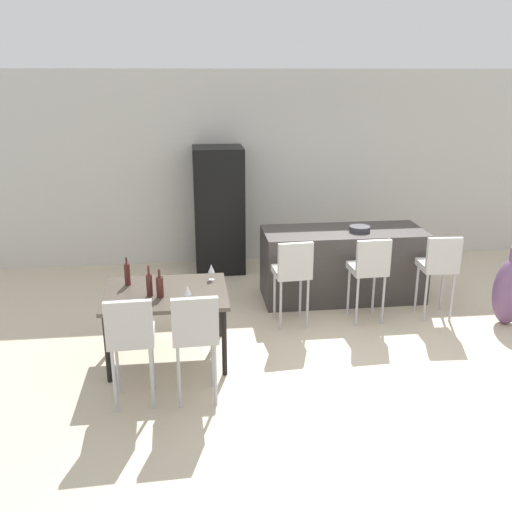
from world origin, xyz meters
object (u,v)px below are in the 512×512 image
wine_bottle_left (127,274)px  bar_chair_middle (369,267)px  fruit_bowl (360,229)px  bar_chair_right (439,264)px  floor_vase (509,291)px  wine_bottle_corner (160,286)px  wine_glass_right (211,269)px  dining_table (166,298)px  wine_glass_middle (188,291)px  kitchen_island (342,264)px  bar_chair_left (293,270)px  dining_chair_near (131,334)px  dining_chair_far (195,331)px  refrigerator (219,210)px  wine_bottle_inner (149,285)px

wine_bottle_left → bar_chair_middle: bearing=7.7°
bar_chair_middle → fruit_bowl: 0.76m
bar_chair_right → floor_vase: 0.87m
fruit_bowl → wine_bottle_corner: bearing=-149.4°
wine_bottle_corner → wine_glass_right: bearing=38.9°
wine_glass_right → dining_table: bearing=-149.0°
wine_glass_middle → bar_chair_right: bearing=17.4°
bar_chair_middle → floor_vase: (1.63, -0.25, -0.29)m
wine_bottle_left → wine_bottle_corner: (0.35, -0.38, -0.01)m
kitchen_island → dining_table: size_ratio=1.68×
bar_chair_left → dining_chair_near: bearing=-139.3°
dining_table → wine_bottle_left: wine_bottle_left is taller
dining_chair_far → wine_bottle_corner: (-0.33, 0.71, 0.15)m
wine_bottle_left → refrigerator: bearing=66.1°
floor_vase → fruit_bowl: bearing=148.3°
kitchen_island → floor_vase: (1.73, -1.04, -0.05)m
bar_chair_left → refrigerator: bearing=109.0°
dining_chair_far → wine_bottle_corner: bearing=114.7°
kitchen_island → wine_bottle_inner: 2.84m
wine_bottle_corner → wine_bottle_inner: wine_bottle_inner is taller
dining_table → wine_glass_middle: bearing=-54.9°
floor_vase → refrigerator: bearing=144.2°
bar_chair_middle → wine_glass_right: 1.89m
bar_chair_left → wine_bottle_corner: bearing=-153.0°
bar_chair_right → wine_bottle_inner: (-3.33, -0.70, 0.16)m
kitchen_island → bar_chair_middle: bar_chair_middle is taller
kitchen_island → refrigerator: bearing=139.5°
bar_chair_middle → dining_table: bearing=-165.3°
dining_chair_near → wine_bottle_corner: dining_chair_near is taller
dining_table → refrigerator: bearing=75.6°
wine_glass_middle → fruit_bowl: fruit_bowl is taller
kitchen_island → wine_bottle_corner: bearing=-146.0°
fruit_bowl → dining_chair_far: bearing=-134.5°
bar_chair_left → fruit_bowl: size_ratio=4.00×
dining_chair_near → wine_glass_right: bearing=56.5°
dining_chair_near → fruit_bowl: 3.46m
bar_chair_left → bar_chair_right: 1.76m
dining_chair_near → floor_vase: bearing=16.0°
wine_bottle_inner → floor_vase: (4.11, 0.45, -0.45)m
bar_chair_left → dining_chair_far: same height
refrigerator → wine_glass_right: bearing=-95.2°
dining_chair_far → fruit_bowl: 3.05m
wine_bottle_corner → refrigerator: bearing=75.4°
wine_bottle_left → wine_bottle_corner: bearing=-47.2°
wine_glass_middle → floor_vase: 3.82m
dining_table → wine_bottle_corner: size_ratio=4.27×
wine_bottle_left → floor_vase: bearing=1.6°
bar_chair_middle → refrigerator: bearing=127.8°
refrigerator → wine_bottle_left: bearing=-113.9°
dining_table → dining_chair_far: (0.28, -0.85, 0.03)m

